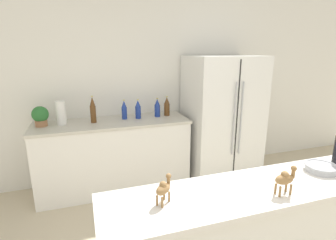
% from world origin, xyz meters
% --- Properties ---
extents(wall_back, '(8.00, 0.06, 2.55)m').
position_xyz_m(wall_back, '(0.00, 2.73, 1.27)').
color(wall_back, white).
rests_on(wall_back, ground_plane).
extents(back_counter, '(1.88, 0.63, 0.90)m').
position_xyz_m(back_counter, '(-0.53, 2.40, 0.45)').
color(back_counter, white).
rests_on(back_counter, ground_plane).
extents(refrigerator, '(0.95, 0.77, 1.68)m').
position_xyz_m(refrigerator, '(0.94, 2.31, 0.84)').
color(refrigerator, white).
rests_on(refrigerator, ground_plane).
extents(potted_plant, '(0.18, 0.18, 0.23)m').
position_xyz_m(potted_plant, '(-1.34, 2.43, 1.02)').
color(potted_plant, '#9E6B47').
rests_on(potted_plant, back_counter).
extents(paper_towel_roll, '(0.11, 0.11, 0.28)m').
position_xyz_m(paper_towel_roll, '(-1.11, 2.44, 1.04)').
color(paper_towel_roll, white).
rests_on(paper_towel_roll, back_counter).
extents(back_bottle_0, '(0.07, 0.07, 0.25)m').
position_xyz_m(back_bottle_0, '(-0.20, 2.43, 1.02)').
color(back_bottle_0, navy).
rests_on(back_bottle_0, back_counter).
extents(back_bottle_1, '(0.07, 0.07, 0.24)m').
position_xyz_m(back_bottle_1, '(0.06, 2.45, 1.02)').
color(back_bottle_1, navy).
rests_on(back_bottle_1, back_counter).
extents(back_bottle_2, '(0.07, 0.07, 0.33)m').
position_xyz_m(back_bottle_2, '(-0.75, 2.41, 1.06)').
color(back_bottle_2, brown).
rests_on(back_bottle_2, back_counter).
extents(back_bottle_3, '(0.07, 0.07, 0.25)m').
position_xyz_m(back_bottle_3, '(-0.37, 2.46, 1.02)').
color(back_bottle_3, navy).
rests_on(back_bottle_3, back_counter).
extents(back_bottle_4, '(0.07, 0.07, 0.26)m').
position_xyz_m(back_bottle_4, '(0.20, 2.47, 1.02)').
color(back_bottle_4, brown).
rests_on(back_bottle_4, back_counter).
extents(fruit_bowl, '(0.21, 0.21, 0.05)m').
position_xyz_m(fruit_bowl, '(0.61, 0.41, 1.00)').
color(fruit_bowl, '#B7BABF').
rests_on(fruit_bowl, bar_counter).
extents(camel_figurine, '(0.11, 0.11, 0.15)m').
position_xyz_m(camel_figurine, '(-0.50, 0.38, 1.06)').
color(camel_figurine, olive).
rests_on(camel_figurine, bar_counter).
extents(camel_figurine_second, '(0.13, 0.06, 0.16)m').
position_xyz_m(camel_figurine_second, '(0.17, 0.26, 1.06)').
color(camel_figurine_second, olive).
rests_on(camel_figurine_second, bar_counter).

